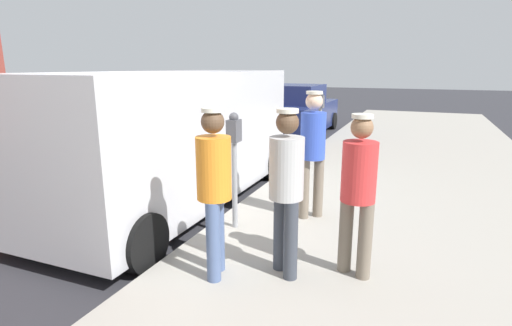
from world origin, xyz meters
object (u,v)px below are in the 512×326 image
(pedestrian_in_blue, at_px, (313,147))
(parking_meter_far, at_px, (320,113))
(pedestrian_in_gray, at_px, (286,183))
(pedestrian_in_red, at_px, (358,186))
(parked_van, at_px, (173,135))
(parking_meter_near, at_px, (234,151))
(pedestrian_in_orange, at_px, (214,183))
(parked_sedan_ahead, at_px, (296,112))

(pedestrian_in_blue, bearing_deg, parking_meter_far, 102.12)
(pedestrian_in_gray, bearing_deg, parking_meter_far, 100.26)
(pedestrian_in_red, bearing_deg, parking_meter_far, 107.44)
(pedestrian_in_red, distance_m, parked_van, 3.50)
(parking_meter_near, relative_size, pedestrian_in_blue, 0.86)
(pedestrian_in_blue, distance_m, parked_van, 2.33)
(pedestrian_in_orange, distance_m, pedestrian_in_red, 1.41)
(parked_van, height_order, parked_sedan_ahead, parked_van)
(pedestrian_in_blue, height_order, pedestrian_in_red, pedestrian_in_blue)
(parking_meter_near, distance_m, parking_meter_far, 4.60)
(pedestrian_in_gray, height_order, pedestrian_in_red, pedestrian_in_gray)
(parked_van, bearing_deg, pedestrian_in_gray, -35.31)
(pedestrian_in_orange, relative_size, parked_sedan_ahead, 0.39)
(pedestrian_in_blue, distance_m, parked_sedan_ahead, 8.00)
(pedestrian_in_gray, bearing_deg, pedestrian_in_red, 21.55)
(parked_van, relative_size, parked_sedan_ahead, 1.18)
(parking_meter_near, relative_size, parking_meter_far, 1.00)
(parked_van, bearing_deg, parking_meter_near, -29.60)
(pedestrian_in_blue, distance_m, pedestrian_in_orange, 2.01)
(parked_van, bearing_deg, parked_sedan_ahead, 91.50)
(pedestrian_in_red, relative_size, parked_sedan_ahead, 0.37)
(parking_meter_near, xyz_separation_m, pedestrian_in_blue, (0.83, 0.74, -0.02))
(pedestrian_in_gray, relative_size, parked_van, 0.33)
(parking_meter_near, distance_m, parked_van, 1.73)
(pedestrian_in_orange, bearing_deg, parked_van, 132.04)
(pedestrian_in_gray, relative_size, pedestrian_in_red, 1.03)
(parking_meter_near, relative_size, pedestrian_in_gray, 0.90)
(pedestrian_in_blue, relative_size, pedestrian_in_red, 1.07)
(parking_meter_near, xyz_separation_m, pedestrian_in_orange, (0.36, -1.21, -0.05))
(parking_meter_near, height_order, pedestrian_in_orange, pedestrian_in_orange)
(parking_meter_near, bearing_deg, pedestrian_in_red, -21.75)
(parked_sedan_ahead, bearing_deg, pedestrian_in_gray, -73.73)
(parked_van, bearing_deg, parking_meter_far, 68.21)
(parking_meter_far, bearing_deg, pedestrian_in_blue, -77.88)
(parking_meter_far, bearing_deg, pedestrian_in_orange, -86.44)
(parking_meter_near, distance_m, pedestrian_in_gray, 1.36)
(pedestrian_in_gray, height_order, parked_sedan_ahead, pedestrian_in_gray)
(parking_meter_near, xyz_separation_m, parked_van, (-1.50, 0.85, -0.03))
(pedestrian_in_blue, bearing_deg, parked_van, 177.26)
(parking_meter_near, height_order, pedestrian_in_red, pedestrian_in_red)
(pedestrian_in_blue, relative_size, pedestrian_in_orange, 1.03)
(pedestrian_in_blue, bearing_deg, pedestrian_in_orange, -103.46)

